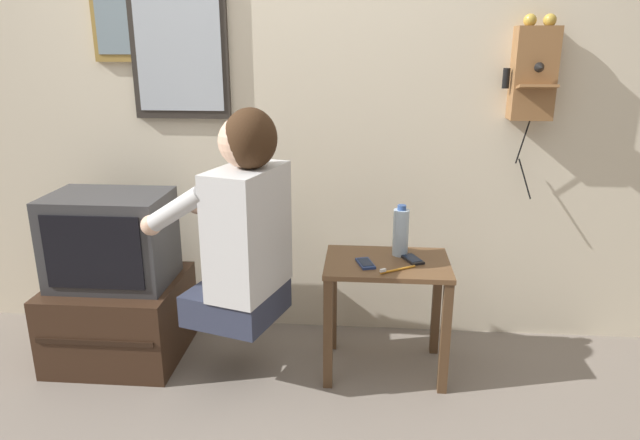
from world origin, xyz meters
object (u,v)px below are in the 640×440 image
at_px(television, 111,239).
at_px(toothbrush, 395,270).
at_px(cell_phone_spare, 412,259).
at_px(person, 243,224).
at_px(wall_phone_antique, 534,72).
at_px(water_bottle, 401,232).
at_px(cell_phone_held, 365,263).
at_px(wall_mirror, 178,34).
at_px(framed_picture, 123,7).

height_order(television, toothbrush, television).
bearing_deg(cell_phone_spare, person, 167.16).
relative_size(person, wall_phone_antique, 1.11).
xyz_separation_m(wall_phone_antique, water_bottle, (-0.58, -0.26, -0.69)).
bearing_deg(cell_phone_spare, television, 155.36).
bearing_deg(person, water_bottle, -54.53).
bearing_deg(toothbrush, cell_phone_held, 30.99).
bearing_deg(wall_mirror, person, -53.00).
relative_size(person, wall_mirror, 1.17).
relative_size(cell_phone_held, water_bottle, 0.57).
xyz_separation_m(person, wall_mirror, (-0.39, 0.52, 0.77)).
bearing_deg(wall_phone_antique, toothbrush, -143.17).
bearing_deg(framed_picture, toothbrush, -21.18).
height_order(television, wall_phone_antique, wall_phone_antique).
relative_size(wall_mirror, cell_phone_held, 5.80).
bearing_deg(water_bottle, framed_picture, 167.23).
bearing_deg(wall_mirror, television, -127.01).
bearing_deg(television, person, -13.13).
height_order(person, television, person).
xyz_separation_m(person, framed_picture, (-0.64, 0.52, 0.89)).
xyz_separation_m(cell_phone_spare, toothbrush, (-0.08, -0.13, 0.00)).
relative_size(person, water_bottle, 3.91).
relative_size(cell_phone_spare, water_bottle, 0.58).
bearing_deg(water_bottle, person, -162.14).
distance_m(cell_phone_held, cell_phone_spare, 0.22).
xyz_separation_m(wall_phone_antique, framed_picture, (-1.90, 0.04, 0.29)).
distance_m(television, cell_phone_held, 1.19).
bearing_deg(person, cell_phone_held, -63.40).
height_order(wall_phone_antique, wall_mirror, wall_mirror).
height_order(person, water_bottle, person).
height_order(framed_picture, cell_phone_spare, framed_picture).
bearing_deg(water_bottle, cell_phone_spare, -53.04).
distance_m(television, framed_picture, 1.10).
relative_size(wall_phone_antique, water_bottle, 3.54).
bearing_deg(wall_phone_antique, cell_phone_spare, -148.56).
height_order(person, toothbrush, person).
height_order(wall_phone_antique, toothbrush, wall_phone_antique).
height_order(cell_phone_held, toothbrush, toothbrush).
height_order(cell_phone_held, water_bottle, water_bottle).
height_order(water_bottle, toothbrush, water_bottle).
bearing_deg(wall_phone_antique, cell_phone_held, -152.02).
height_order(person, wall_phone_antique, wall_phone_antique).
bearing_deg(toothbrush, wall_phone_antique, -85.00).
bearing_deg(person, wall_mirror, 54.61).
xyz_separation_m(television, wall_phone_antique, (1.92, 0.32, 0.75)).
bearing_deg(television, water_bottle, 2.76).
relative_size(cell_phone_held, toothbrush, 0.87).
relative_size(cell_phone_spare, toothbrush, 0.88).
xyz_separation_m(television, toothbrush, (1.31, -0.14, -0.05)).
height_order(wall_phone_antique, framed_picture, framed_picture).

